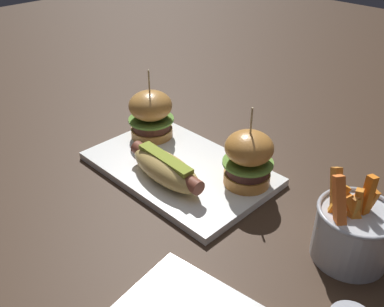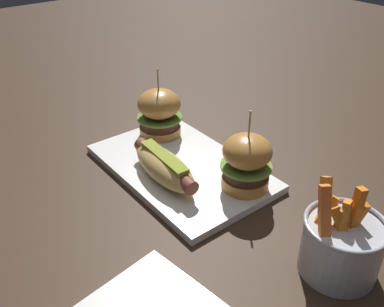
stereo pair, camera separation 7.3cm
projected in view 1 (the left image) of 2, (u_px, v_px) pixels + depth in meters
name	position (u px, v px, depth m)	size (l,w,h in m)	color
ground_plane	(179.00, 172.00, 0.78)	(3.00, 3.00, 0.00)	#382619
platter_main	(179.00, 168.00, 0.78)	(0.33, 0.21, 0.01)	white
hot_dog	(166.00, 168.00, 0.72)	(0.17, 0.07, 0.05)	#D8B260
slider_left	(151.00, 114.00, 0.84)	(0.09, 0.09, 0.14)	#C2843F
slider_right	(248.00, 158.00, 0.70)	(0.09, 0.09, 0.14)	#C27E38
fries_bucket	(353.00, 232.00, 0.58)	(0.11, 0.11, 0.14)	#B7BABF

